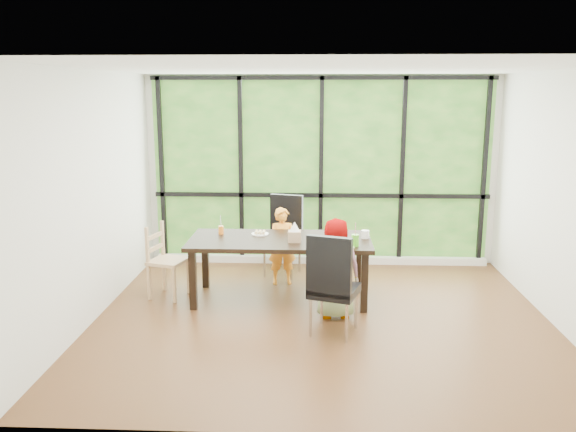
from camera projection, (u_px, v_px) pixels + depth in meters
The scene contains 23 objects.
ground at pixel (322, 318), 6.49m from camera, with size 5.00×5.00×0.00m, color black.
back_wall at pixel (321, 171), 8.41m from camera, with size 5.00×5.00×0.00m, color silver.
foliage_backdrop at pixel (321, 171), 8.39m from camera, with size 4.80×0.02×2.65m, color #224919.
window_mullions at pixel (321, 171), 8.35m from camera, with size 4.80×0.06×2.65m, color black, non-canonical shape.
window_sill at pixel (320, 260), 8.58m from camera, with size 4.80×0.12×0.10m, color silver.
dining_table at pixel (280, 269), 7.04m from camera, with size 2.16×0.98×0.75m, color black.
chair_window_leather at pixel (282, 236), 7.94m from camera, with size 0.46×0.46×1.08m, color black.
chair_interior_leather at pixel (334, 283), 6.00m from camera, with size 0.46×0.46×1.08m, color black.
chair_end_beech at pixel (168, 261), 7.10m from camera, with size 0.42×0.40×0.90m, color tan.
child_toddler at pixel (283, 246), 7.58m from camera, with size 0.37×0.24×1.01m, color orange.
child_older at pixel (335, 269), 6.43m from camera, with size 0.55×0.36×1.12m, color slate.
placemat at pixel (333, 244), 6.71m from camera, with size 0.47×0.34×0.01m, color tan.
plate_far at pixel (260, 234), 7.16m from camera, with size 0.21×0.21×0.01m, color white.
plate_near at pixel (332, 243), 6.74m from camera, with size 0.26×0.26×0.02m, color white.
orange_cup at pixel (221, 230), 7.18m from camera, with size 0.06×0.06×0.10m, color orange.
green_cup at pixel (355, 240), 6.62m from camera, with size 0.09×0.09×0.13m, color #55CB25.
white_mug at pixel (365, 234), 6.98m from camera, with size 0.09×0.09×0.10m, color white.
tissue_box at pixel (295, 236), 6.82m from camera, with size 0.15×0.15×0.13m, color tan.
crepe_rolls_far at pixel (260, 232), 7.16m from camera, with size 0.15×0.12×0.04m, color tan, non-canonical shape.
crepe_rolls_near at pixel (332, 241), 6.73m from camera, with size 0.05×0.12×0.04m, color tan, non-canonical shape.
straw_white at pixel (221, 223), 7.16m from camera, with size 0.01×0.01×0.20m, color white.
straw_pink at pixel (355, 231), 6.59m from camera, with size 0.01×0.01×0.20m, color pink.
tissue at pixel (295, 226), 6.79m from camera, with size 0.12×0.12×0.11m, color white.
Camera 1 is at (-0.10, -6.12, 2.47)m, focal length 36.52 mm.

